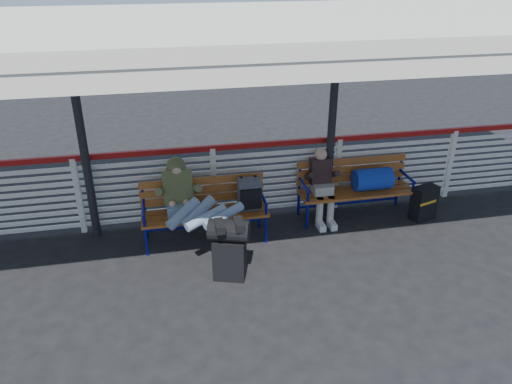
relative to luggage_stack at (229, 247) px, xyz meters
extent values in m
plane|color=black|center=(0.01, -0.29, -0.46)|extent=(60.00, 60.00, 0.00)
cube|color=silver|center=(0.01, 1.61, 0.14)|extent=(12.00, 0.04, 1.04)
cube|color=maroon|center=(0.01, 1.61, 0.74)|extent=(12.00, 0.06, 0.08)
cube|color=silver|center=(0.01, 0.61, 2.62)|extent=(12.60, 3.60, 0.16)
cube|color=silver|center=(0.01, -1.14, 2.49)|extent=(12.60, 0.06, 0.30)
cylinder|color=black|center=(-1.79, 1.46, 1.04)|extent=(0.12, 0.12, 3.00)
cylinder|color=black|center=(1.81, 1.46, 1.04)|extent=(0.12, 0.12, 3.00)
cube|color=black|center=(0.00, 0.00, -0.18)|extent=(0.46, 0.36, 0.56)
cylinder|color=black|center=(0.00, 0.00, 0.24)|extent=(0.57, 0.43, 0.29)
cube|color=brown|center=(-0.20, 0.95, -0.01)|extent=(1.80, 0.50, 0.04)
cube|color=brown|center=(-0.20, 1.21, 0.26)|extent=(1.80, 0.10, 0.40)
cylinder|color=#0C1287|center=(-1.05, 0.75, -0.24)|extent=(0.04, 0.04, 0.45)
cylinder|color=#0C1287|center=(0.65, 0.75, -0.24)|extent=(0.04, 0.04, 0.45)
cylinder|color=#0C1287|center=(-1.05, 1.22, -0.01)|extent=(0.04, 0.04, 0.90)
cylinder|color=#0C1287|center=(0.65, 1.22, -0.01)|extent=(0.04, 0.04, 0.90)
cube|color=#47484E|center=(0.45, 0.97, 0.24)|extent=(0.33, 0.20, 0.46)
cube|color=brown|center=(2.20, 1.21, -0.01)|extent=(1.80, 0.50, 0.04)
cube|color=brown|center=(2.20, 1.47, 0.26)|extent=(1.80, 0.10, 0.40)
cylinder|color=#0C1287|center=(1.35, 1.01, -0.24)|extent=(0.04, 0.04, 0.45)
cylinder|color=#0C1287|center=(3.05, 1.01, -0.24)|extent=(0.04, 0.04, 0.45)
cylinder|color=#0C1287|center=(1.35, 1.48, -0.01)|extent=(0.04, 0.04, 0.90)
cylinder|color=#0C1287|center=(3.05, 1.48, -0.01)|extent=(0.04, 0.04, 0.90)
cylinder|color=navy|center=(2.45, 1.21, 0.18)|extent=(0.59, 0.34, 0.34)
cube|color=#7B88A6|center=(-0.55, 1.00, 0.08)|extent=(0.36, 0.26, 0.18)
cube|color=#434A27|center=(-0.55, 1.20, 0.34)|extent=(0.42, 0.38, 0.53)
sphere|color=#434A27|center=(-0.55, 1.30, 0.62)|extent=(0.28, 0.28, 0.28)
sphere|color=tan|center=(-0.55, 1.26, 0.61)|extent=(0.21, 0.21, 0.21)
cube|color=black|center=(-0.12, -0.06, 0.36)|extent=(0.11, 0.27, 0.10)
cube|color=black|center=(0.12, -0.06, 0.36)|extent=(0.11, 0.27, 0.10)
cube|color=#A9A699|center=(1.65, 1.24, 0.07)|extent=(0.30, 0.24, 0.16)
cube|color=black|center=(1.65, 1.38, 0.32)|extent=(0.32, 0.23, 0.42)
sphere|color=tan|center=(1.65, 1.40, 0.59)|extent=(0.19, 0.19, 0.19)
cylinder|color=#A9A699|center=(1.56, 1.06, -0.22)|extent=(0.11, 0.11, 0.46)
cylinder|color=#A9A699|center=(1.74, 1.06, -0.22)|extent=(0.11, 0.11, 0.46)
cube|color=silver|center=(1.56, 0.96, -0.41)|extent=(0.10, 0.24, 0.10)
cube|color=silver|center=(1.74, 0.96, -0.41)|extent=(0.10, 0.24, 0.10)
cube|color=black|center=(3.25, 0.96, -0.19)|extent=(0.44, 0.33, 0.55)
cube|color=#C98912|center=(3.25, 0.84, -0.13)|extent=(0.32, 0.12, 0.04)
camera|label=1|loc=(-0.75, -5.34, 3.41)|focal=35.00mm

